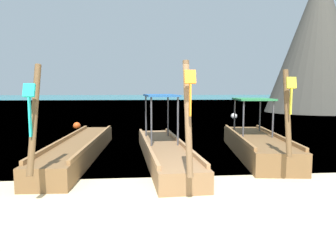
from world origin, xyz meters
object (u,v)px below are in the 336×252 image
object	(u,v)px
longtail_boat_orange_ribbon	(164,150)
mooring_buoy_near	(234,116)
longtail_boat_turquoise_ribbon	(80,148)
mooring_buoy_far	(77,126)
karst_rock	(320,45)
longtail_boat_yellow_ribbon	(256,144)

from	to	relation	value
longtail_boat_orange_ribbon	mooring_buoy_near	xyz separation A→B (m)	(5.87, 12.43, -0.09)
longtail_boat_turquoise_ribbon	mooring_buoy_near	world-z (taller)	longtail_boat_turquoise_ribbon
mooring_buoy_far	longtail_boat_orange_ribbon	bearing A→B (deg)	-62.99
mooring_buoy_near	longtail_boat_orange_ribbon	bearing A→B (deg)	-115.27
longtail_boat_turquoise_ribbon	karst_rock	bearing A→B (deg)	45.20
longtail_boat_orange_ribbon	mooring_buoy_far	size ratio (longest dim) A/B	18.18
longtail_boat_turquoise_ribbon	mooring_buoy_near	bearing A→B (deg)	54.73
longtail_boat_orange_ribbon	longtail_boat_yellow_ribbon	xyz separation A→B (m)	(2.92, 0.44, 0.04)
karst_rock	mooring_buoy_near	bearing A→B (deg)	-146.66
longtail_boat_orange_ribbon	longtail_boat_yellow_ribbon	size ratio (longest dim) A/B	1.19
longtail_boat_orange_ribbon	karst_rock	xyz separation A→B (m)	(15.61, 18.84, 5.71)
karst_rock	mooring_buoy_near	world-z (taller)	karst_rock
karst_rock	mooring_buoy_near	distance (m)	13.03
mooring_buoy_near	mooring_buoy_far	size ratio (longest dim) A/B	1.11
longtail_boat_turquoise_ribbon	mooring_buoy_near	size ratio (longest dim) A/B	18.06
longtail_boat_orange_ribbon	mooring_buoy_near	world-z (taller)	longtail_boat_orange_ribbon
mooring_buoy_far	mooring_buoy_near	bearing A→B (deg)	26.72
longtail_boat_turquoise_ribbon	mooring_buoy_far	distance (m)	7.05
longtail_boat_orange_ribbon	longtail_boat_yellow_ribbon	world-z (taller)	longtail_boat_orange_ribbon
longtail_boat_turquoise_ribbon	mooring_buoy_far	size ratio (longest dim) A/B	20.06
longtail_boat_turquoise_ribbon	longtail_boat_yellow_ribbon	bearing A→B (deg)	-1.93
longtail_boat_turquoise_ribbon	karst_rock	world-z (taller)	karst_rock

